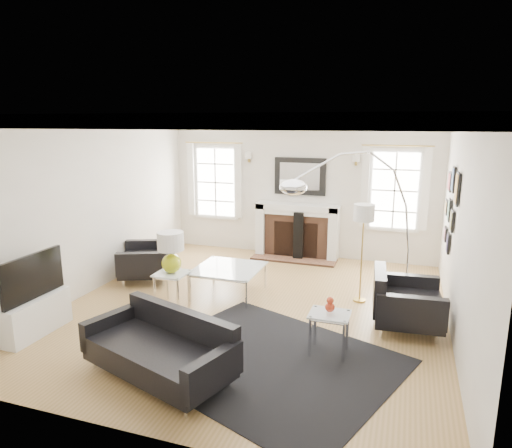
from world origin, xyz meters
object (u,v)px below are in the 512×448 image
(sofa, at_px, (163,349))
(arc_floor_lamp, at_px, (355,229))
(fireplace, at_px, (297,231))
(armchair_left, at_px, (150,260))
(gourd_lamp, at_px, (171,250))
(armchair_right, at_px, (403,303))
(coffee_table, at_px, (228,269))

(sofa, xyz_separation_m, arc_floor_lamp, (1.78, 2.12, 1.01))
(fireplace, distance_m, armchair_left, 3.04)
(gourd_lamp, distance_m, arc_floor_lamp, 2.69)
(fireplace, bearing_deg, armchair_left, -134.33)
(sofa, distance_m, armchair_left, 3.21)
(sofa, height_order, armchair_right, armchair_right)
(sofa, height_order, coffee_table, sofa)
(coffee_table, height_order, gourd_lamp, gourd_lamp)
(fireplace, relative_size, armchair_right, 1.63)
(armchair_left, height_order, gourd_lamp, gourd_lamp)
(coffee_table, bearing_deg, arc_floor_lamp, -9.76)
(fireplace, xyz_separation_m, coffee_table, (-0.55, -2.38, -0.12))
(sofa, distance_m, coffee_table, 2.47)
(coffee_table, distance_m, arc_floor_lamp, 2.21)
(fireplace, relative_size, sofa, 0.89)
(armchair_left, bearing_deg, coffee_table, -7.61)
(armchair_left, bearing_deg, arc_floor_lamp, -8.82)
(fireplace, bearing_deg, gourd_lamp, -111.31)
(armchair_right, height_order, arc_floor_lamp, arc_floor_lamp)
(fireplace, bearing_deg, coffee_table, -102.99)
(armchair_left, height_order, coffee_table, armchair_left)
(sofa, relative_size, armchair_right, 1.82)
(fireplace, height_order, arc_floor_lamp, arc_floor_lamp)
(sofa, bearing_deg, coffee_table, 94.95)
(coffee_table, bearing_deg, armchair_left, 172.39)
(fireplace, height_order, armchair_right, fireplace)
(sofa, bearing_deg, armchair_left, 123.78)
(fireplace, bearing_deg, armchair_right, -52.72)
(armchair_left, bearing_deg, armchair_right, -8.39)
(armchair_left, xyz_separation_m, gourd_lamp, (0.93, -0.89, 0.52))
(fireplace, xyz_separation_m, armchair_right, (2.13, -2.80, -0.17))
(fireplace, distance_m, gourd_lamp, 3.30)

